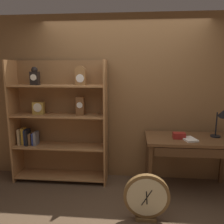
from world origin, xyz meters
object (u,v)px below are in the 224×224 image
Objects in this scene: open_repair_manual at (189,139)px; round_clock_large at (147,197)px; workbench at (190,145)px; toolbox_small at (179,136)px; bookshelf at (59,123)px; desk_lamp at (221,118)px.

round_clock_large is at bearing -150.64° from open_repair_manual.
open_repair_manual is at bearing -115.26° from workbench.
round_clock_large is (-0.65, -0.72, -0.42)m from workbench.
open_repair_manual is (0.13, -0.06, -0.03)m from toolbox_small.
open_repair_manual is 1.02m from round_clock_large.
toolbox_small is 1.01m from round_clock_large.
bookshelf reaches higher than open_repair_manual.
toolbox_small is at bearing 55.10° from round_clock_large.
desk_lamp reaches higher than toolbox_small.
bookshelf is at bearing 154.29° from open_repair_manual.
open_repair_manual is (-0.46, -0.16, -0.27)m from desk_lamp.
workbench is 1.06m from round_clock_large.
toolbox_small is at bearing 137.31° from open_repair_manual.
workbench reaches higher than round_clock_large.
bookshelf is 1.76m from round_clock_large.
bookshelf is 1.97m from open_repair_manual.
round_clock_large is at bearing -35.14° from bookshelf.
open_repair_manual is 0.38× the size of round_clock_large.
round_clock_large is (1.34, -0.94, -0.65)m from bookshelf.
desk_lamp is 0.64m from toolbox_small.
bookshelf is at bearing 171.98° from toolbox_small.
workbench is 2.89× the size of desk_lamp.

